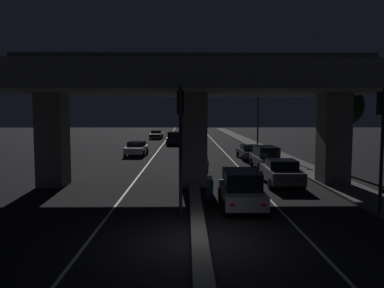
{
  "coord_description": "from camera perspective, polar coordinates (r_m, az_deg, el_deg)",
  "views": [
    {
      "loc": [
        -0.41,
        -12.27,
        4.31
      ],
      "look_at": [
        0.05,
        21.28,
        1.53
      ],
      "focal_mm": 35.0,
      "sensor_mm": 36.0,
      "label": 1
    }
  ],
  "objects": [
    {
      "name": "car_dark_blue_fourth",
      "position": [
        35.41,
        8.71,
        -1.21
      ],
      "size": [
        1.94,
        4.79,
        1.34
      ],
      "rotation": [
        0.0,
        0.0,
        1.6
      ],
      "color": "#141938",
      "rests_on": "ground_plane"
    },
    {
      "name": "car_grey_third",
      "position": [
        29.5,
        11.21,
        -1.98
      ],
      "size": [
        1.95,
        4.64,
        1.75
      ],
      "rotation": [
        0.0,
        0.0,
        1.59
      ],
      "color": "#515459",
      "rests_on": "ground_plane"
    },
    {
      "name": "street_lamp",
      "position": [
        43.72,
        9.73,
        5.83
      ],
      "size": [
        1.99,
        0.32,
        8.95
      ],
      "color": "#2D2D30",
      "rests_on": "ground_plane"
    },
    {
      "name": "median_divider",
      "position": [
        47.45,
        -0.29,
        -0.32
      ],
      "size": [
        0.54,
        126.0,
        0.27
      ],
      "primitive_type": "cube",
      "color": "gray",
      "rests_on": "ground_plane"
    },
    {
      "name": "motorcycle_blue_filtering_near",
      "position": [
        17.84,
        2.75,
        -7.3
      ],
      "size": [
        0.33,
        1.86,
        1.38
      ],
      "rotation": [
        0.0,
        0.0,
        1.56
      ],
      "color": "black",
      "rests_on": "ground_plane"
    },
    {
      "name": "motorcycle_black_filtering_mid",
      "position": [
        24.95,
        2.21,
        -3.81
      ],
      "size": [
        0.33,
        2.01,
        1.43
      ],
      "rotation": [
        0.0,
        0.0,
        1.54
      ],
      "color": "black",
      "rests_on": "ground_plane"
    },
    {
      "name": "car_dark_blue_second_oncoming",
      "position": [
        51.38,
        -2.73,
        0.91
      ],
      "size": [
        2.1,
        4.57,
        1.75
      ],
      "rotation": [
        0.0,
        0.0,
        -1.59
      ],
      "color": "#141938",
      "rests_on": "ground_plane"
    },
    {
      "name": "roadside_tree_kerbside_near",
      "position": [
        28.84,
        21.92,
        5.32
      ],
      "size": [
        2.95,
        2.95,
        6.3
      ],
      "color": "#2D2116",
      "rests_on": "ground_plane"
    },
    {
      "name": "traffic_light_left_of_median",
      "position": [
        15.27,
        -1.76,
        2.37
      ],
      "size": [
        0.3,
        0.49,
        5.41
      ],
      "color": "black",
      "rests_on": "ground_plane"
    },
    {
      "name": "car_white_lead_oncoming",
      "position": [
        38.39,
        -8.48,
        -0.66
      ],
      "size": [
        2.13,
        4.03,
        1.41
      ],
      "rotation": [
        0.0,
        0.0,
        -1.6
      ],
      "color": "silver",
      "rests_on": "ground_plane"
    },
    {
      "name": "ground_plane",
      "position": [
        13.01,
        1.1,
        -14.6
      ],
      "size": [
        200.0,
        200.0,
        0.0
      ],
      "primitive_type": "plane",
      "color": "black"
    },
    {
      "name": "motorcycle_red_filtering_far",
      "position": [
        32.93,
        1.47,
        -1.73
      ],
      "size": [
        0.32,
        1.79,
        1.41
      ],
      "rotation": [
        0.0,
        0.0,
        1.56
      ],
      "color": "black",
      "rests_on": "ground_plane"
    },
    {
      "name": "traffic_light_right_of_median",
      "position": [
        17.25,
        26.93,
        2.08
      ],
      "size": [
        0.3,
        0.49,
        5.39
      ],
      "color": "black",
      "rests_on": "ground_plane"
    },
    {
      "name": "pedestrian_on_sidewalk",
      "position": [
        23.45,
        20.31,
        -3.55
      ],
      "size": [
        0.34,
        0.34,
        1.81
      ],
      "color": "black",
      "rests_on": "sidewalk_right"
    },
    {
      "name": "lane_line_right_inner",
      "position": [
        47.65,
        4.21,
        -0.47
      ],
      "size": [
        0.12,
        126.0,
        0.0
      ],
      "primitive_type": "cube",
      "color": "beige",
      "rests_on": "ground_plane"
    },
    {
      "name": "sidewalk_right",
      "position": [
        41.5,
        11.87,
        -1.24
      ],
      "size": [
        2.34,
        126.0,
        0.14
      ],
      "primitive_type": "cube",
      "color": "#5B5956",
      "rests_on": "ground_plane"
    },
    {
      "name": "car_grey_second",
      "position": [
        23.2,
        13.45,
        -4.19
      ],
      "size": [
        2.16,
        4.47,
        1.52
      ],
      "rotation": [
        0.0,
        0.0,
        1.54
      ],
      "color": "#515459",
      "rests_on": "ground_plane"
    },
    {
      "name": "elevated_overpass",
      "position": [
        22.27,
        0.27,
        8.52
      ],
      "size": [
        21.58,
        9.35,
        7.82
      ],
      "color": "slate",
      "rests_on": "ground_plane"
    },
    {
      "name": "lane_line_left_inner",
      "position": [
        47.58,
        -4.79,
        -0.48
      ],
      "size": [
        0.12,
        126.0,
        0.0
      ],
      "primitive_type": "cube",
      "color": "beige",
      "rests_on": "ground_plane"
    },
    {
      "name": "car_silver_lead",
      "position": [
        17.21,
        7.52,
        -6.77
      ],
      "size": [
        1.99,
        4.27,
        1.71
      ],
      "rotation": [
        0.0,
        0.0,
        1.55
      ],
      "color": "gray",
      "rests_on": "ground_plane"
    },
    {
      "name": "car_dark_red_third_oncoming",
      "position": [
        63.1,
        -5.45,
        1.44
      ],
      "size": [
        2.11,
        4.67,
        1.38
      ],
      "rotation": [
        0.0,
        0.0,
        -1.61
      ],
      "color": "#591414",
      "rests_on": "ground_plane"
    }
  ]
}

